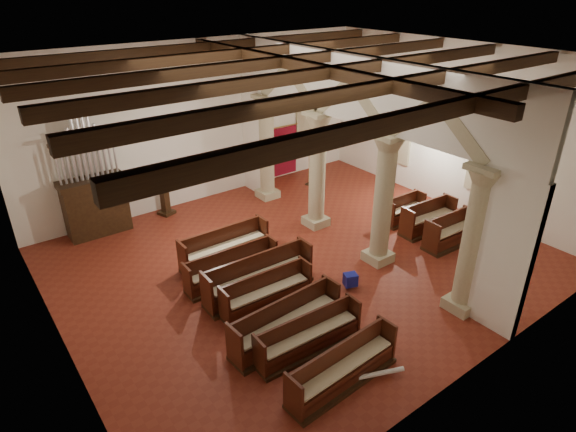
# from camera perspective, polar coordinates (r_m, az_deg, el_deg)

# --- Properties ---
(floor) EXTENTS (14.00, 14.00, 0.00)m
(floor) POSITION_cam_1_polar(r_m,az_deg,el_deg) (15.12, 1.69, -5.04)
(floor) COLOR maroon
(floor) RESTS_ON ground
(ceiling) EXTENTS (14.00, 14.00, 0.00)m
(ceiling) POSITION_cam_1_polar(r_m,az_deg,el_deg) (13.02, 2.05, 18.07)
(ceiling) COLOR black
(ceiling) RESTS_ON wall_back
(wall_back) EXTENTS (14.00, 0.02, 6.00)m
(wall_back) POSITION_cam_1_polar(r_m,az_deg,el_deg) (18.61, -9.93, 10.85)
(wall_back) COLOR white
(wall_back) RESTS_ON floor
(wall_front) EXTENTS (14.00, 0.02, 6.00)m
(wall_front) POSITION_cam_1_polar(r_m,az_deg,el_deg) (10.28, 23.22, -4.43)
(wall_front) COLOR white
(wall_front) RESTS_ON floor
(wall_left) EXTENTS (0.02, 12.00, 6.00)m
(wall_left) POSITION_cam_1_polar(r_m,az_deg,el_deg) (11.23, -27.39, -2.66)
(wall_left) COLOR white
(wall_left) RESTS_ON floor
(wall_right) EXTENTS (0.02, 12.00, 6.00)m
(wall_right) POSITION_cam_1_polar(r_m,az_deg,el_deg) (18.76, 19.10, 9.92)
(wall_right) COLOR white
(wall_right) RESTS_ON floor
(ceiling_beams) EXTENTS (13.80, 11.80, 0.30)m
(ceiling_beams) POSITION_cam_1_polar(r_m,az_deg,el_deg) (13.05, 2.04, 17.29)
(ceiling_beams) COLOR #352311
(ceiling_beams) RESTS_ON wall_back
(arcade) EXTENTS (0.90, 11.90, 6.00)m
(arcade) POSITION_cam_1_polar(r_m,az_deg,el_deg) (14.73, 7.44, 9.14)
(arcade) COLOR #B9B08A
(arcade) RESTS_ON floor
(window_right_a) EXTENTS (0.03, 1.00, 2.20)m
(window_right_a) POSITION_cam_1_polar(r_m,az_deg,el_deg) (18.22, 22.49, 6.22)
(window_right_a) COLOR #367B63
(window_right_a) RESTS_ON wall_right
(window_right_b) EXTENTS (0.03, 1.00, 2.20)m
(window_right_b) POSITION_cam_1_polar(r_m,az_deg,el_deg) (20.40, 13.02, 9.61)
(window_right_b) COLOR #367B63
(window_right_b) RESTS_ON wall_right
(window_back) EXTENTS (1.00, 0.03, 2.20)m
(window_back) POSITION_cam_1_polar(r_m,az_deg,el_deg) (21.45, 2.35, 11.08)
(window_back) COLOR #367B63
(window_back) RESTS_ON wall_back
(pipe_organ) EXTENTS (2.10, 0.85, 4.40)m
(pipe_organ) POSITION_cam_1_polar(r_m,az_deg,el_deg) (17.23, -22.01, 2.20)
(pipe_organ) COLOR #352311
(pipe_organ) RESTS_ON floor
(lectern) EXTENTS (0.68, 0.72, 1.39)m
(lectern) POSITION_cam_1_polar(r_m,az_deg,el_deg) (18.19, -14.36, 1.88)
(lectern) COLOR #392612
(lectern) RESTS_ON floor
(dossal_curtain) EXTENTS (1.80, 0.07, 2.17)m
(dossal_curtain) POSITION_cam_1_polar(r_m,az_deg,el_deg) (20.83, -0.84, 7.65)
(dossal_curtain) COLOR maroon
(dossal_curtain) RESTS_ON floor
(processional_banner) EXTENTS (0.50, 0.64, 2.28)m
(processional_banner) POSITION_cam_1_polar(r_m,az_deg,el_deg) (20.17, 2.52, 5.83)
(processional_banner) COLOR #352311
(processional_banner) RESTS_ON floor
(hymnal_box_a) EXTENTS (0.41, 0.37, 0.35)m
(hymnal_box_a) POSITION_cam_1_polar(r_m,az_deg,el_deg) (11.55, 9.26, -15.33)
(hymnal_box_a) COLOR navy
(hymnal_box_a) RESTS_ON floor
(hymnal_box_b) EXTENTS (0.44, 0.40, 0.36)m
(hymnal_box_b) POSITION_cam_1_polar(r_m,az_deg,el_deg) (13.74, 7.41, -7.48)
(hymnal_box_b) COLOR #151C93
(hymnal_box_b) RESTS_ON floor
(hymnal_box_c) EXTENTS (0.33, 0.29, 0.29)m
(hymnal_box_c) POSITION_cam_1_polar(r_m,az_deg,el_deg) (13.87, -1.04, -7.03)
(hymnal_box_c) COLOR navy
(hymnal_box_c) RESTS_ON floor
(tube_heater_a) EXTENTS (1.03, 0.50, 0.11)m
(tube_heater_a) POSITION_cam_1_polar(r_m,az_deg,el_deg) (11.22, 10.97, -17.81)
(tube_heater_a) COLOR white
(tube_heater_a) RESTS_ON floor
(tube_heater_b) EXTENTS (0.97, 0.29, 0.10)m
(tube_heater_b) POSITION_cam_1_polar(r_m,az_deg,el_deg) (12.17, 1.40, -13.05)
(tube_heater_b) COLOR silver
(tube_heater_b) RESTS_ON floor
(nave_pew_0) EXTENTS (2.86, 0.80, 0.99)m
(nave_pew_0) POSITION_cam_1_polar(r_m,az_deg,el_deg) (10.88, 6.52, -17.92)
(nave_pew_0) COLOR #352311
(nave_pew_0) RESTS_ON floor
(nave_pew_1) EXTENTS (2.77, 0.75, 0.95)m
(nave_pew_1) POSITION_cam_1_polar(r_m,az_deg,el_deg) (11.60, 2.48, -14.44)
(nave_pew_1) COLOR #352311
(nave_pew_1) RESTS_ON floor
(nave_pew_2) EXTENTS (3.06, 0.88, 1.08)m
(nave_pew_2) POSITION_cam_1_polar(r_m,az_deg,el_deg) (11.86, -0.19, -13.04)
(nave_pew_2) COLOR #352311
(nave_pew_2) RESTS_ON floor
(nave_pew_3) EXTENTS (2.60, 0.76, 1.00)m
(nave_pew_3) POSITION_cam_1_polar(r_m,az_deg,el_deg) (12.90, -2.51, -9.49)
(nave_pew_3) COLOR #352311
(nave_pew_3) RESTS_ON floor
(nave_pew_4) EXTENTS (3.23, 0.85, 1.15)m
(nave_pew_4) POSITION_cam_1_polar(r_m,az_deg,el_deg) (13.39, -3.43, -7.76)
(nave_pew_4) COLOR #352311
(nave_pew_4) RESTS_ON floor
(nave_pew_5) EXTENTS (2.82, 0.74, 1.00)m
(nave_pew_5) POSITION_cam_1_polar(r_m,az_deg,el_deg) (13.97, -6.63, -6.54)
(nave_pew_5) COLOR #352311
(nave_pew_5) RESTS_ON floor
(nave_pew_6) EXTENTS (2.84, 0.74, 1.11)m
(nave_pew_6) POSITION_cam_1_polar(r_m,az_deg,el_deg) (14.88, -7.45, -4.18)
(nave_pew_6) COLOR #352311
(nave_pew_6) RESTS_ON floor
(aisle_pew_0) EXTENTS (1.97, 0.80, 1.09)m
(aisle_pew_0) POSITION_cam_1_polar(r_m,az_deg,el_deg) (16.51, 18.64, -2.17)
(aisle_pew_0) COLOR #352311
(aisle_pew_0) RESTS_ON floor
(aisle_pew_1) EXTENTS (2.17, 0.86, 1.08)m
(aisle_pew_1) POSITION_cam_1_polar(r_m,az_deg,el_deg) (17.21, 16.24, -0.62)
(aisle_pew_1) COLOR #352311
(aisle_pew_1) RESTS_ON floor
(aisle_pew_2) EXTENTS (1.68, 0.67, 0.97)m
(aisle_pew_2) POSITION_cam_1_polar(r_m,az_deg,el_deg) (17.70, 13.55, 0.37)
(aisle_pew_2) COLOR #352311
(aisle_pew_2) RESTS_ON floor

